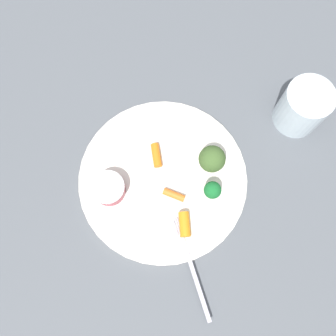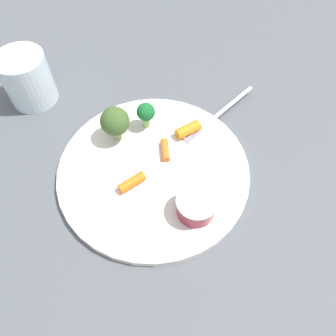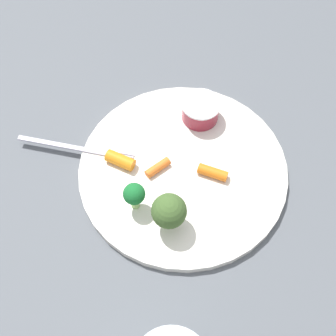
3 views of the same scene
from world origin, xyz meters
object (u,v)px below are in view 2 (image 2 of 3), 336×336
Objects in this scene: carrot_stick_2 at (188,130)px; fork at (219,114)px; broccoli_floret_0 at (115,122)px; carrot_stick_1 at (165,150)px; plate at (154,171)px; drinking_glass at (27,79)px; sauce_cup at (196,206)px; broccoli_floret_1 at (146,113)px; carrot_stick_0 at (132,182)px.

carrot_stick_2 is 0.07m from fork.
broccoli_floret_0 is at bearing -21.55° from carrot_stick_2.
carrot_stick_2 is (-0.05, -0.02, 0.00)m from carrot_stick_1.
plate is 0.26m from drinking_glass.
carrot_stick_1 is at bearing 20.96° from carrot_stick_2.
sauce_cup is at bearing 114.96° from drinking_glass.
broccoli_floret_1 is 0.29× the size of fork.
carrot_stick_0 is at bearing 23.63° from carrot_stick_2.
carrot_stick_0 is at bearing 25.49° from carrot_stick_1.
broccoli_floret_0 reaches higher than carrot_stick_1.
sauce_cup reaches higher than carrot_stick_0.
sauce_cup is 1.39× the size of carrot_stick_2.
broccoli_floret_0 is 0.17m from fork.
carrot_stick_1 is 0.93× the size of carrot_stick_2.
broccoli_floret_0 reaches higher than carrot_stick_0.
drinking_glass is (0.10, -0.15, -0.00)m from broccoli_floret_0.
carrot_stick_1 is at bearing -145.24° from plate.
carrot_stick_2 is at bearing -159.04° from carrot_stick_1.
sauce_cup is 0.94× the size of broccoli_floret_0.
plate is at bearing 19.78° from fork.
fork is (-0.12, -0.14, -0.01)m from sauce_cup.
broccoli_floret_0 is (0.05, -0.16, 0.02)m from sauce_cup.
broccoli_floret_1 is 0.11m from carrot_stick_0.
drinking_glass reaches higher than carrot_stick_0.
sauce_cup is at bearing 129.92° from carrot_stick_0.
carrot_stick_0 is (0.04, 0.01, 0.01)m from plate.
drinking_glass is at bearing -45.65° from broccoli_floret_1.
fork is at bearing -168.95° from carrot_stick_2.
carrot_stick_1 is 0.12m from fork.
plate is 5.17× the size of sauce_cup.
broccoli_floret_0 is (0.03, -0.08, 0.04)m from plate.
plate is 0.09m from carrot_stick_2.
carrot_stick_1 is (-0.05, 0.06, -0.03)m from broccoli_floret_0.
broccoli_floret_0 is 0.05m from broccoli_floret_1.
carrot_stick_1 is 0.23× the size of fork.
broccoli_floret_0 is 1.46× the size of carrot_stick_0.
carrot_stick_1 is (-0.07, -0.03, -0.00)m from carrot_stick_0.
broccoli_floret_0 is 0.18m from drinking_glass.
broccoli_floret_1 is at bearing 134.35° from drinking_glass.
carrot_stick_0 is at bearing 109.36° from drinking_glass.
broccoli_floret_0 is at bearing -73.10° from sauce_cup.
drinking_glass is (0.20, -0.19, 0.02)m from carrot_stick_2.
broccoli_floret_1 is (0.00, -0.17, 0.01)m from sauce_cup.
fork is (-0.12, 0.03, -0.03)m from broccoli_floret_1.
plate is 6.12× the size of broccoli_floret_1.
fork is at bearing 170.48° from broccoli_floret_0.
drinking_glass is (0.15, -0.21, 0.03)m from carrot_stick_1.
broccoli_floret_1 is 1.27× the size of carrot_stick_1.
fork is (-0.18, -0.06, -0.01)m from carrot_stick_0.
broccoli_floret_1 is (-0.02, -0.08, 0.04)m from plate.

